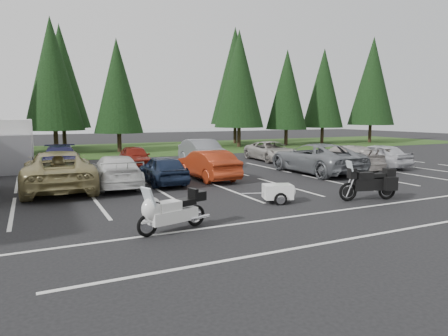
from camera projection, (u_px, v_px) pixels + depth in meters
ground at (233, 197)px, 15.40m from camera, size 120.00×120.00×0.00m
grass_strip at (114, 150)px, 36.80m from camera, size 80.00×16.00×0.01m
lake_water at (103, 135)px, 66.18m from camera, size 70.00×50.00×0.02m
box_truck at (10, 145)px, 22.89m from camera, size 2.40×5.60×2.90m
stall_markings at (212, 188)px, 17.18m from camera, size 32.00×16.00×0.01m
conifer_4 at (52, 74)px, 32.81m from camera, size 4.80×4.80×11.17m
conifer_5 at (118, 86)px, 33.93m from camera, size 4.14×4.14×9.63m
conifer_6 at (239, 79)px, 39.43m from camera, size 4.93×4.93×11.48m
conifer_7 at (287, 90)px, 41.66m from camera, size 4.27×4.27×9.94m
conifer_8 at (324, 88)px, 44.71m from camera, size 4.53×4.53×10.56m
conifer_9 at (372, 81)px, 46.04m from camera, size 5.19×5.19×12.10m
conifer_back_b at (61, 76)px, 37.31m from camera, size 4.97×4.97×11.58m
conifer_back_c at (235, 76)px, 44.39m from camera, size 5.50×5.50×12.81m
car_near_2 at (58, 170)px, 16.78m from camera, size 3.01×6.11×1.67m
car_near_3 at (116, 171)px, 17.54m from camera, size 2.32×4.94×1.39m
car_near_4 at (163, 169)px, 18.32m from camera, size 1.62×3.94×1.34m
car_near_5 at (207, 165)px, 19.66m from camera, size 1.77×4.48×1.45m
car_near_6 at (315, 158)px, 21.80m from camera, size 2.73×5.90×1.64m
car_near_7 at (344, 158)px, 22.68m from camera, size 2.34×5.19×1.48m
car_near_8 at (377, 155)px, 24.24m from camera, size 1.83×4.30×1.45m
car_far_1 at (60, 159)px, 22.16m from camera, size 2.33×5.09×1.44m
car_far_2 at (135, 157)px, 23.66m from camera, size 1.92×4.09×1.35m
car_far_3 at (203, 152)px, 25.31m from camera, size 1.76×4.92×1.62m
car_far_4 at (271, 151)px, 27.78m from camera, size 2.51×4.94×1.34m
touring_motorcycle at (173, 207)px, 10.76m from camera, size 2.50×1.32×1.32m
cargo_trailer at (278, 193)px, 14.35m from camera, size 1.65×1.23×0.68m
adventure_motorcycle at (368, 180)px, 14.71m from camera, size 2.64×1.49×1.52m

